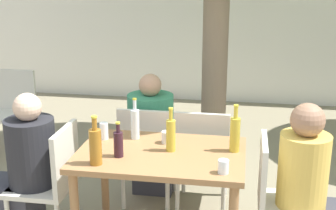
{
  "coord_description": "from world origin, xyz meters",
  "views": [
    {
      "loc": [
        0.55,
        -2.95,
        2.0
      ],
      "look_at": [
        0.0,
        0.3,
        1.01
      ],
      "focal_mm": 50.0,
      "sensor_mm": 36.0,
      "label": 1
    }
  ],
  "objects_px": {
    "dining_table_front": "(161,166)",
    "person_seated_2": "(153,140)",
    "patio_chair_2": "(147,151)",
    "patio_chair_4": "(13,107)",
    "drinking_glass_1": "(167,137)",
    "person_seated_0": "(22,174)",
    "oil_cruet_0": "(235,133)",
    "oil_cruet_3": "(171,134)",
    "drinking_glass_0": "(223,167)",
    "drinking_glass_2": "(104,131)",
    "water_bottle_2": "(135,123)",
    "patio_chair_1": "(278,195)",
    "person_seated_1": "(315,196)",
    "wine_bottle_1": "(118,143)",
    "amber_bottle_4": "(95,146)",
    "patio_chair_3": "(202,154)",
    "patio_chair_0": "(52,177)"
  },
  "relations": [
    {
      "from": "patio_chair_4",
      "to": "person_seated_0",
      "type": "xyz_separation_m",
      "value": [
        0.91,
        -1.62,
        0.01
      ]
    },
    {
      "from": "patio_chair_1",
      "to": "water_bottle_2",
      "type": "bearing_deg",
      "value": 77.66
    },
    {
      "from": "patio_chair_3",
      "to": "patio_chair_2",
      "type": "bearing_deg",
      "value": 0.0
    },
    {
      "from": "dining_table_front",
      "to": "person_seated_0",
      "type": "bearing_deg",
      "value": -180.0
    },
    {
      "from": "person_seated_0",
      "to": "water_bottle_2",
      "type": "bearing_deg",
      "value": 105.73
    },
    {
      "from": "oil_cruet_0",
      "to": "person_seated_2",
      "type": "bearing_deg",
      "value": 134.21
    },
    {
      "from": "patio_chair_0",
      "to": "drinking_glass_1",
      "type": "distance_m",
      "value": 0.89
    },
    {
      "from": "water_bottle_2",
      "to": "drinking_glass_0",
      "type": "height_order",
      "value": "water_bottle_2"
    },
    {
      "from": "patio_chair_3",
      "to": "person_seated_0",
      "type": "relative_size",
      "value": 0.78
    },
    {
      "from": "oil_cruet_0",
      "to": "water_bottle_2",
      "type": "distance_m",
      "value": 0.75
    },
    {
      "from": "person_seated_2",
      "to": "drinking_glass_1",
      "type": "relative_size",
      "value": 12.87
    },
    {
      "from": "person_seated_0",
      "to": "oil_cruet_0",
      "type": "height_order",
      "value": "person_seated_0"
    },
    {
      "from": "water_bottle_2",
      "to": "oil_cruet_3",
      "type": "bearing_deg",
      "value": -33.04
    },
    {
      "from": "person_seated_1",
      "to": "drinking_glass_1",
      "type": "height_order",
      "value": "person_seated_1"
    },
    {
      "from": "wine_bottle_1",
      "to": "amber_bottle_4",
      "type": "bearing_deg",
      "value": -127.32
    },
    {
      "from": "patio_chair_4",
      "to": "drinking_glass_1",
      "type": "xyz_separation_m",
      "value": [
        1.97,
        -1.45,
        0.3
      ]
    },
    {
      "from": "oil_cruet_0",
      "to": "drinking_glass_0",
      "type": "relative_size",
      "value": 3.83
    },
    {
      "from": "drinking_glass_0",
      "to": "drinking_glass_2",
      "type": "relative_size",
      "value": 0.69
    },
    {
      "from": "patio_chair_0",
      "to": "person_seated_2",
      "type": "bearing_deg",
      "value": 145.83
    },
    {
      "from": "person_seated_1",
      "to": "drinking_glass_2",
      "type": "relative_size",
      "value": 9.12
    },
    {
      "from": "patio_chair_3",
      "to": "oil_cruet_3",
      "type": "relative_size",
      "value": 2.85
    },
    {
      "from": "patio_chair_2",
      "to": "patio_chair_4",
      "type": "distance_m",
      "value": 1.99
    },
    {
      "from": "patio_chair_1",
      "to": "patio_chair_4",
      "type": "xyz_separation_m",
      "value": [
        -2.77,
        1.62,
        0.0
      ]
    },
    {
      "from": "person_seated_1",
      "to": "water_bottle_2",
      "type": "xyz_separation_m",
      "value": [
        -1.28,
        0.23,
        0.36
      ]
    },
    {
      "from": "oil_cruet_3",
      "to": "drinking_glass_0",
      "type": "bearing_deg",
      "value": -38.68
    },
    {
      "from": "patio_chair_3",
      "to": "wine_bottle_1",
      "type": "height_order",
      "value": "wine_bottle_1"
    },
    {
      "from": "person_seated_2",
      "to": "drinking_glass_0",
      "type": "bearing_deg",
      "value": 121.05
    },
    {
      "from": "patio_chair_3",
      "to": "drinking_glass_0",
      "type": "relative_size",
      "value": 10.16
    },
    {
      "from": "wine_bottle_1",
      "to": "oil_cruet_3",
      "type": "bearing_deg",
      "value": 25.76
    },
    {
      "from": "person_seated_2",
      "to": "amber_bottle_4",
      "type": "distance_m",
      "value": 1.19
    },
    {
      "from": "oil_cruet_0",
      "to": "drinking_glass_0",
      "type": "bearing_deg",
      "value": -98.45
    },
    {
      "from": "dining_table_front",
      "to": "water_bottle_2",
      "type": "relative_size",
      "value": 3.72
    },
    {
      "from": "patio_chair_3",
      "to": "wine_bottle_1",
      "type": "bearing_deg",
      "value": 56.36
    },
    {
      "from": "patio_chair_0",
      "to": "patio_chair_3",
      "type": "xyz_separation_m",
      "value": [
        1.04,
        0.62,
        0.0
      ]
    },
    {
      "from": "patio_chair_0",
      "to": "amber_bottle_4",
      "type": "height_order",
      "value": "amber_bottle_4"
    },
    {
      "from": "patio_chair_4",
      "to": "person_seated_0",
      "type": "height_order",
      "value": "person_seated_0"
    },
    {
      "from": "oil_cruet_3",
      "to": "amber_bottle_4",
      "type": "xyz_separation_m",
      "value": [
        -0.44,
        -0.3,
        0.01
      ]
    },
    {
      "from": "patio_chair_0",
      "to": "water_bottle_2",
      "type": "height_order",
      "value": "water_bottle_2"
    },
    {
      "from": "wine_bottle_1",
      "to": "person_seated_1",
      "type": "bearing_deg",
      "value": 5.44
    },
    {
      "from": "amber_bottle_4",
      "to": "drinking_glass_1",
      "type": "relative_size",
      "value": 3.75
    },
    {
      "from": "patio_chair_2",
      "to": "drinking_glass_2",
      "type": "relative_size",
      "value": 7.02
    },
    {
      "from": "wine_bottle_1",
      "to": "amber_bottle_4",
      "type": "xyz_separation_m",
      "value": [
        -0.11,
        -0.15,
        0.03
      ]
    },
    {
      "from": "person_seated_1",
      "to": "oil_cruet_0",
      "type": "distance_m",
      "value": 0.67
    },
    {
      "from": "dining_table_front",
      "to": "drinking_glass_2",
      "type": "xyz_separation_m",
      "value": [
        -0.46,
        0.18,
        0.17
      ]
    },
    {
      "from": "patio_chair_3",
      "to": "oil_cruet_3",
      "type": "xyz_separation_m",
      "value": [
        -0.17,
        -0.59,
        0.38
      ]
    },
    {
      "from": "patio_chair_1",
      "to": "person_seated_2",
      "type": "xyz_separation_m",
      "value": [
        -1.04,
        0.85,
        0.01
      ]
    },
    {
      "from": "person_seated_1",
      "to": "person_seated_2",
      "type": "height_order",
      "value": "person_seated_1"
    },
    {
      "from": "dining_table_front",
      "to": "person_seated_2",
      "type": "xyz_separation_m",
      "value": [
        -0.23,
        0.85,
        -0.14
      ]
    },
    {
      "from": "oil_cruet_3",
      "to": "patio_chair_3",
      "type": "bearing_deg",
      "value": 74.11
    },
    {
      "from": "patio_chair_2",
      "to": "patio_chair_4",
      "type": "xyz_separation_m",
      "value": [
        -1.72,
        1.0,
        0.0
      ]
    }
  ]
}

